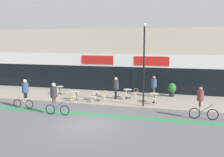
{
  "coord_description": "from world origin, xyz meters",
  "views": [
    {
      "loc": [
        5.39,
        -14.13,
        5.0
      ],
      "look_at": [
        0.05,
        5.6,
        2.02
      ],
      "focal_mm": 42.0,
      "sensor_mm": 36.0,
      "label": 1
    }
  ],
  "objects_px": {
    "planter_pot": "(172,89)",
    "cyclist_2": "(201,101)",
    "bistro_table_2": "(97,95)",
    "cafe_chair_3_side": "(135,93)",
    "bistro_table_1": "(76,94)",
    "pedestrian_near_end": "(154,84)",
    "cafe_chair_2_near": "(94,96)",
    "cafe_chair_4_near": "(153,98)",
    "cafe_chair_0_near": "(56,90)",
    "cyclist_1": "(25,91)",
    "bistro_table_3": "(128,92)",
    "cafe_chair_3_near": "(126,94)",
    "bistro_table_0": "(60,89)",
    "cafe_chair_2_side": "(104,95)",
    "pedestrian_far_end": "(116,86)",
    "lamp_post": "(144,60)",
    "cyclist_0": "(55,96)",
    "bistro_table_4": "(154,96)",
    "cafe_chair_1_side": "(69,93)",
    "cafe_chair_1_near": "(73,95)"
  },
  "relations": [
    {
      "from": "planter_pot",
      "to": "cyclist_2",
      "type": "bearing_deg",
      "value": -70.93
    },
    {
      "from": "bistro_table_2",
      "to": "cafe_chair_3_side",
      "type": "xyz_separation_m",
      "value": [
        2.87,
        1.56,
        -0.0
      ]
    },
    {
      "from": "bistro_table_1",
      "to": "pedestrian_near_end",
      "type": "height_order",
      "value": "pedestrian_near_end"
    },
    {
      "from": "cafe_chair_2_near",
      "to": "cafe_chair_4_near",
      "type": "xyz_separation_m",
      "value": [
        4.57,
        0.54,
        0.0
      ]
    },
    {
      "from": "cafe_chair_0_near",
      "to": "cyclist_1",
      "type": "height_order",
      "value": "cyclist_1"
    },
    {
      "from": "cafe_chair_3_side",
      "to": "pedestrian_near_end",
      "type": "bearing_deg",
      "value": -135.74
    },
    {
      "from": "bistro_table_3",
      "to": "cafe_chair_4_near",
      "type": "xyz_separation_m",
      "value": [
        2.33,
        -1.65,
        -0.04
      ]
    },
    {
      "from": "cafe_chair_3_near",
      "to": "cyclist_2",
      "type": "height_order",
      "value": "cyclist_2"
    },
    {
      "from": "cafe_chair_0_near",
      "to": "bistro_table_3",
      "type": "bearing_deg",
      "value": -76.75
    },
    {
      "from": "bistro_table_3",
      "to": "planter_pot",
      "type": "height_order",
      "value": "planter_pot"
    },
    {
      "from": "bistro_table_0",
      "to": "cafe_chair_2_side",
      "type": "height_order",
      "value": "cafe_chair_2_side"
    },
    {
      "from": "cafe_chair_0_near",
      "to": "cafe_chair_2_near",
      "type": "distance_m",
      "value": 4.43
    },
    {
      "from": "cafe_chair_2_side",
      "to": "cafe_chair_3_side",
      "type": "relative_size",
      "value": 1.0
    },
    {
      "from": "cafe_chair_0_near",
      "to": "pedestrian_far_end",
      "type": "distance_m",
      "value": 5.44
    },
    {
      "from": "cyclist_2",
      "to": "pedestrian_far_end",
      "type": "height_order",
      "value": "cyclist_2"
    },
    {
      "from": "bistro_table_0",
      "to": "pedestrian_far_end",
      "type": "distance_m",
      "value": 5.45
    },
    {
      "from": "lamp_post",
      "to": "cyclist_0",
      "type": "bearing_deg",
      "value": -148.79
    },
    {
      "from": "planter_pot",
      "to": "lamp_post",
      "type": "bearing_deg",
      "value": -114.82
    },
    {
      "from": "bistro_table_1",
      "to": "cafe_chair_3_side",
      "type": "xyz_separation_m",
      "value": [
        4.6,
        1.73,
        -0.01
      ]
    },
    {
      "from": "bistro_table_3",
      "to": "planter_pot",
      "type": "relative_size",
      "value": 0.65
    },
    {
      "from": "cafe_chair_4_near",
      "to": "lamp_post",
      "type": "height_order",
      "value": "lamp_post"
    },
    {
      "from": "bistro_table_1",
      "to": "planter_pot",
      "type": "xyz_separation_m",
      "value": [
        7.55,
        3.5,
        0.14
      ]
    },
    {
      "from": "lamp_post",
      "to": "cyclist_2",
      "type": "bearing_deg",
      "value": -25.02
    },
    {
      "from": "cafe_chair_3_side",
      "to": "cafe_chair_4_near",
      "type": "relative_size",
      "value": 1.0
    },
    {
      "from": "bistro_table_4",
      "to": "cyclist_1",
      "type": "xyz_separation_m",
      "value": [
        -9.14,
        -3.67,
        0.65
      ]
    },
    {
      "from": "bistro_table_4",
      "to": "cafe_chair_2_side",
      "type": "xyz_separation_m",
      "value": [
        -3.95,
        -0.55,
        -0.02
      ]
    },
    {
      "from": "bistro_table_4",
      "to": "cafe_chair_1_side",
      "type": "bearing_deg",
      "value": -174.17
    },
    {
      "from": "bistro_table_2",
      "to": "cafe_chair_3_side",
      "type": "height_order",
      "value": "cafe_chair_3_side"
    },
    {
      "from": "bistro_table_1",
      "to": "cyclist_0",
      "type": "bearing_deg",
      "value": -88.23
    },
    {
      "from": "cafe_chair_1_near",
      "to": "cafe_chair_3_near",
      "type": "relative_size",
      "value": 1.0
    },
    {
      "from": "cafe_chair_3_side",
      "to": "pedestrian_near_end",
      "type": "height_order",
      "value": "pedestrian_near_end"
    },
    {
      "from": "cafe_chair_3_side",
      "to": "cafe_chair_0_near",
      "type": "bearing_deg",
      "value": 7.53
    },
    {
      "from": "cyclist_0",
      "to": "cyclist_1",
      "type": "distance_m",
      "value": 3.11
    },
    {
      "from": "cafe_chair_4_near",
      "to": "cyclist_2",
      "type": "height_order",
      "value": "cyclist_2"
    },
    {
      "from": "planter_pot",
      "to": "bistro_table_3",
      "type": "bearing_deg",
      "value": -153.74
    },
    {
      "from": "cafe_chair_3_near",
      "to": "cyclist_0",
      "type": "relative_size",
      "value": 0.41
    },
    {
      "from": "cafe_chair_0_near",
      "to": "pedestrian_near_end",
      "type": "height_order",
      "value": "pedestrian_near_end"
    },
    {
      "from": "cafe_chair_2_near",
      "to": "cafe_chair_4_near",
      "type": "relative_size",
      "value": 1.0
    },
    {
      "from": "cafe_chair_1_near",
      "to": "pedestrian_near_end",
      "type": "bearing_deg",
      "value": -54.25
    },
    {
      "from": "cafe_chair_3_near",
      "to": "cafe_chair_3_side",
      "type": "distance_m",
      "value": 0.88
    },
    {
      "from": "bistro_table_4",
      "to": "cafe_chair_2_side",
      "type": "height_order",
      "value": "cafe_chair_2_side"
    },
    {
      "from": "cyclist_0",
      "to": "cafe_chair_1_near",
      "type": "bearing_deg",
      "value": 91.18
    },
    {
      "from": "bistro_table_0",
      "to": "cafe_chair_2_near",
      "type": "height_order",
      "value": "cafe_chair_2_near"
    },
    {
      "from": "bistro_table_2",
      "to": "pedestrian_near_end",
      "type": "relative_size",
      "value": 0.4
    },
    {
      "from": "bistro_table_0",
      "to": "bistro_table_2",
      "type": "relative_size",
      "value": 0.99
    },
    {
      "from": "bistro_table_3",
      "to": "lamp_post",
      "type": "height_order",
      "value": "lamp_post"
    },
    {
      "from": "bistro_table_4",
      "to": "cyclist_0",
      "type": "bearing_deg",
      "value": -142.91
    },
    {
      "from": "pedestrian_near_end",
      "to": "pedestrian_far_end",
      "type": "xyz_separation_m",
      "value": [
        -3.0,
        -1.63,
        0.01
      ]
    },
    {
      "from": "lamp_post",
      "to": "cyclist_2",
      "type": "relative_size",
      "value": 2.91
    },
    {
      "from": "bistro_table_4",
      "to": "pedestrian_near_end",
      "type": "relative_size",
      "value": 0.42
    }
  ]
}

